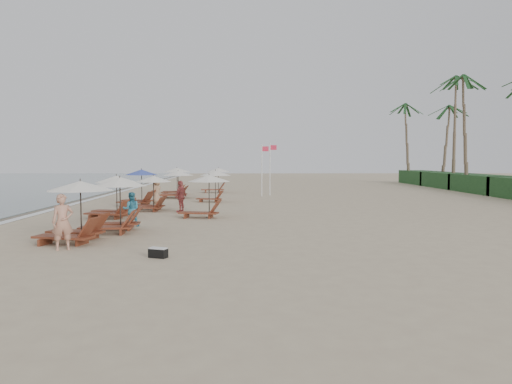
{
  "coord_description": "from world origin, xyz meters",
  "views": [
    {
      "loc": [
        0.4,
        -20.32,
        3.07
      ],
      "look_at": [
        1.0,
        4.95,
        1.3
      ],
      "focal_mm": 33.41,
      "sensor_mm": 36.0,
      "label": 1
    }
  ],
  "objects_px": {
    "lounger_station_6": "(175,180)",
    "beachgoer_near": "(63,222)",
    "lounger_station_2": "(111,198)",
    "duffel_bag": "(158,253)",
    "lounger_station_5": "(175,184)",
    "lounger_station_3": "(150,193)",
    "beachgoer_far_a": "(181,196)",
    "inland_station_1": "(213,181)",
    "inland_station_2": "(216,178)",
    "lounger_station_0": "(74,212)",
    "beachgoer_mid_a": "(131,209)",
    "flag_pole_near": "(262,167)",
    "lounger_station_4": "(137,190)",
    "inland_station_0": "(204,192)",
    "lounger_station_1": "(114,207)",
    "beachgoer_far_b": "(156,191)"
  },
  "relations": [
    {
      "from": "lounger_station_4",
      "to": "lounger_station_6",
      "type": "xyz_separation_m",
      "value": [
        1.07,
        9.43,
        0.19
      ]
    },
    {
      "from": "duffel_bag",
      "to": "lounger_station_5",
      "type": "bearing_deg",
      "value": 96.96
    },
    {
      "from": "lounger_station_1",
      "to": "inland_station_1",
      "type": "relative_size",
      "value": 1.06
    },
    {
      "from": "lounger_station_3",
      "to": "inland_station_1",
      "type": "distance_m",
      "value": 6.64
    },
    {
      "from": "lounger_station_3",
      "to": "beachgoer_far_a",
      "type": "distance_m",
      "value": 2.12
    },
    {
      "from": "lounger_station_0",
      "to": "lounger_station_6",
      "type": "relative_size",
      "value": 1.13
    },
    {
      "from": "lounger_station_1",
      "to": "lounger_station_5",
      "type": "bearing_deg",
      "value": 89.89
    },
    {
      "from": "lounger_station_4",
      "to": "beachgoer_near",
      "type": "distance_m",
      "value": 15.35
    },
    {
      "from": "beachgoer_mid_a",
      "to": "lounger_station_1",
      "type": "bearing_deg",
      "value": 67.27
    },
    {
      "from": "beachgoer_mid_a",
      "to": "inland_station_0",
      "type": "bearing_deg",
      "value": -145.21
    },
    {
      "from": "lounger_station_3",
      "to": "beachgoer_far_b",
      "type": "xyz_separation_m",
      "value": [
        -0.47,
        4.63,
        -0.19
      ]
    },
    {
      "from": "lounger_station_3",
      "to": "lounger_station_4",
      "type": "xyz_separation_m",
      "value": [
        -1.46,
        3.21,
        -0.01
      ]
    },
    {
      "from": "lounger_station_2",
      "to": "beachgoer_mid_a",
      "type": "height_order",
      "value": "lounger_station_2"
    },
    {
      "from": "inland_station_0",
      "to": "duffel_bag",
      "type": "distance_m",
      "value": 10.21
    },
    {
      "from": "lounger_station_6",
      "to": "inland_station_0",
      "type": "height_order",
      "value": "lounger_station_6"
    },
    {
      "from": "lounger_station_5",
      "to": "inland_station_0",
      "type": "distance_m",
      "value": 12.89
    },
    {
      "from": "lounger_station_2",
      "to": "duffel_bag",
      "type": "distance_m",
      "value": 11.06
    },
    {
      "from": "lounger_station_1",
      "to": "lounger_station_6",
      "type": "xyz_separation_m",
      "value": [
        -0.5,
        20.86,
        0.18
      ]
    },
    {
      "from": "flag_pole_near",
      "to": "lounger_station_4",
      "type": "bearing_deg",
      "value": -138.81
    },
    {
      "from": "lounger_station_0",
      "to": "lounger_station_2",
      "type": "distance_m",
      "value": 7.3
    },
    {
      "from": "lounger_station_6",
      "to": "beachgoer_near",
      "type": "xyz_separation_m",
      "value": [
        -0.14,
        -24.75,
        -0.29
      ]
    },
    {
      "from": "lounger_station_0",
      "to": "lounger_station_3",
      "type": "height_order",
      "value": "lounger_station_0"
    },
    {
      "from": "lounger_station_1",
      "to": "inland_station_2",
      "type": "height_order",
      "value": "lounger_station_1"
    },
    {
      "from": "lounger_station_2",
      "to": "flag_pole_near",
      "type": "height_order",
      "value": "flag_pole_near"
    },
    {
      "from": "lounger_station_1",
      "to": "beachgoer_near",
      "type": "distance_m",
      "value": 3.94
    },
    {
      "from": "beachgoer_near",
      "to": "flag_pole_near",
      "type": "bearing_deg",
      "value": 46.86
    },
    {
      "from": "lounger_station_5",
      "to": "beachgoer_far_a",
      "type": "bearing_deg",
      "value": -79.83
    },
    {
      "from": "lounger_station_0",
      "to": "lounger_station_2",
      "type": "bearing_deg",
      "value": 95.02
    },
    {
      "from": "beachgoer_near",
      "to": "beachgoer_far_b",
      "type": "relative_size",
      "value": 1.1
    },
    {
      "from": "beachgoer_mid_a",
      "to": "lounger_station_5",
      "type": "bearing_deg",
      "value": -100.64
    },
    {
      "from": "duffel_bag",
      "to": "flag_pole_near",
      "type": "bearing_deg",
      "value": 80.28
    },
    {
      "from": "lounger_station_5",
      "to": "beachgoer_mid_a",
      "type": "distance_m",
      "value": 15.66
    },
    {
      "from": "lounger_station_4",
      "to": "flag_pole_near",
      "type": "height_order",
      "value": "flag_pole_near"
    },
    {
      "from": "lounger_station_0",
      "to": "beachgoer_near",
      "type": "distance_m",
      "value": 1.58
    },
    {
      "from": "inland_station_1",
      "to": "beachgoer_near",
      "type": "relative_size",
      "value": 1.35
    },
    {
      "from": "lounger_station_5",
      "to": "duffel_bag",
      "type": "bearing_deg",
      "value": -83.04
    },
    {
      "from": "inland_station_0",
      "to": "beachgoer_far_b",
      "type": "xyz_separation_m",
      "value": [
        -3.96,
        7.95,
        -0.47
      ]
    },
    {
      "from": "lounger_station_1",
      "to": "lounger_station_5",
      "type": "xyz_separation_m",
      "value": [
        0.03,
        17.34,
        0.02
      ]
    },
    {
      "from": "lounger_station_4",
      "to": "lounger_station_1",
      "type": "bearing_deg",
      "value": -82.19
    },
    {
      "from": "lounger_station_3",
      "to": "lounger_station_1",
      "type": "bearing_deg",
      "value": -89.24
    },
    {
      "from": "lounger_station_0",
      "to": "beachgoer_far_b",
      "type": "distance_m",
      "value": 15.18
    },
    {
      "from": "lounger_station_3",
      "to": "lounger_station_2",
      "type": "bearing_deg",
      "value": -112.41
    },
    {
      "from": "lounger_station_1",
      "to": "lounger_station_5",
      "type": "height_order",
      "value": "lounger_station_1"
    },
    {
      "from": "lounger_station_2",
      "to": "flag_pole_near",
      "type": "relative_size",
      "value": 0.64
    },
    {
      "from": "lounger_station_3",
      "to": "beachgoer_mid_a",
      "type": "xyz_separation_m",
      "value": [
        0.44,
        -6.53,
        -0.28
      ]
    },
    {
      "from": "inland_station_0",
      "to": "inland_station_1",
      "type": "relative_size",
      "value": 1.08
    },
    {
      "from": "lounger_station_5",
      "to": "beachgoer_far_a",
      "type": "xyz_separation_m",
      "value": [
        1.79,
        -9.98,
        -0.16
      ]
    },
    {
      "from": "lounger_station_1",
      "to": "inland_station_1",
      "type": "xyz_separation_m",
      "value": [
        3.23,
        13.93,
        0.41
      ]
    },
    {
      "from": "lounger_station_4",
      "to": "beachgoer_far_a",
      "type": "bearing_deg",
      "value": -50.17
    },
    {
      "from": "inland_station_1",
      "to": "inland_station_2",
      "type": "bearing_deg",
      "value": 92.36
    }
  ]
}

